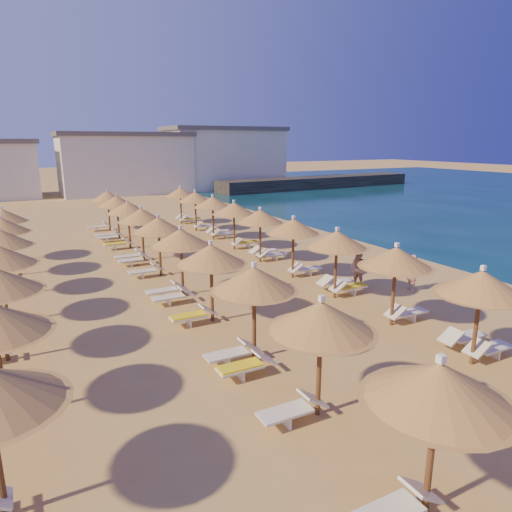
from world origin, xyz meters
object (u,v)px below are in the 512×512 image
parasol_row_east (293,227)px  parasol_row_west (181,239)px  beachgoer_a (412,273)px  jetty (318,182)px  beachgoer_b (358,269)px

parasol_row_east → parasol_row_west: 5.40m
parasol_row_west → beachgoer_a: parasol_row_west is taller
parasol_row_east → beachgoer_a: size_ratio=22.23×
jetty → beachgoer_a: bearing=-123.9°
parasol_row_west → beachgoer_b: 7.76m
beachgoer_b → jetty: bearing=134.3°
parasol_row_east → parasol_row_west: (-5.40, 0.00, 0.00)m
beachgoer_b → beachgoer_a: (1.77, -1.40, -0.04)m
parasol_row_west → beachgoer_a: 9.90m
jetty → beachgoer_a: size_ratio=19.07×
jetty → parasol_row_west: 46.73m
parasol_row_west → jetty: bearing=47.9°
parasol_row_east → beachgoer_b: parasol_row_east is taller
parasol_row_west → beachgoer_b: size_ratio=21.05×
jetty → parasol_row_east: parasol_row_east is taller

